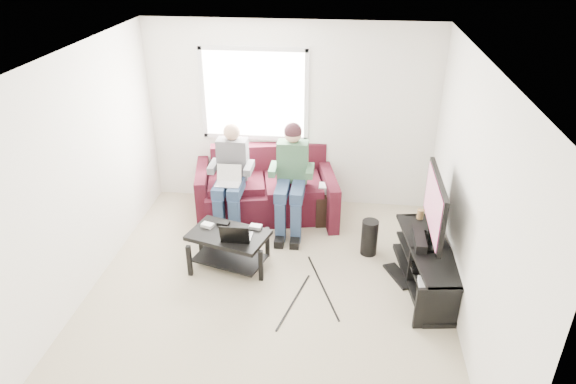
{
  "coord_description": "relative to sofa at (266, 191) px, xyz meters",
  "views": [
    {
      "loc": [
        0.75,
        -4.49,
        3.67
      ],
      "look_at": [
        0.16,
        0.6,
        0.98
      ],
      "focal_mm": 32.0,
      "sensor_mm": 36.0,
      "label": 1
    }
  ],
  "objects": [
    {
      "name": "floor",
      "position": [
        0.3,
        -1.82,
        -0.33
      ],
      "size": [
        4.5,
        4.5,
        0.0
      ],
      "primitive_type": "plane",
      "color": "#BDB093",
      "rests_on": "ground"
    },
    {
      "name": "ceiling",
      "position": [
        0.3,
        -1.82,
        2.27
      ],
      "size": [
        4.5,
        4.5,
        0.0
      ],
      "primitive_type": "plane",
      "rotation": [
        3.14,
        0.0,
        0.0
      ],
      "color": "white",
      "rests_on": "wall_back"
    },
    {
      "name": "wall_back",
      "position": [
        0.3,
        0.43,
        0.97
      ],
      "size": [
        4.5,
        0.0,
        4.5
      ],
      "primitive_type": "plane",
      "rotation": [
        1.57,
        0.0,
        0.0
      ],
      "color": "white",
      "rests_on": "floor"
    },
    {
      "name": "wall_front",
      "position": [
        0.3,
        -4.07,
        0.97
      ],
      "size": [
        4.5,
        0.0,
        4.5
      ],
      "primitive_type": "plane",
      "rotation": [
        -1.57,
        0.0,
        0.0
      ],
      "color": "white",
      "rests_on": "floor"
    },
    {
      "name": "wall_left",
      "position": [
        -1.7,
        -1.82,
        0.97
      ],
      "size": [
        0.0,
        4.5,
        4.5
      ],
      "primitive_type": "plane",
      "rotation": [
        1.57,
        0.0,
        1.57
      ],
      "color": "white",
      "rests_on": "floor"
    },
    {
      "name": "wall_right",
      "position": [
        2.3,
        -1.82,
        0.97
      ],
      "size": [
        0.0,
        4.5,
        4.5
      ],
      "primitive_type": "plane",
      "rotation": [
        1.57,
        0.0,
        -1.57
      ],
      "color": "white",
      "rests_on": "floor"
    },
    {
      "name": "window",
      "position": [
        -0.2,
        0.41,
        1.27
      ],
      "size": [
        1.48,
        0.04,
        1.28
      ],
      "color": "white",
      "rests_on": "wall_back"
    },
    {
      "name": "sofa",
      "position": [
        0.0,
        0.0,
        0.0
      ],
      "size": [
        2.13,
        1.24,
        0.91
      ],
      "color": "#461122",
      "rests_on": "floor"
    },
    {
      "name": "person_left",
      "position": [
        -0.4,
        -0.36,
        0.43
      ],
      "size": [
        0.4,
        0.71,
        1.38
      ],
      "color": "navy",
      "rests_on": "sofa"
    },
    {
      "name": "person_right",
      "position": [
        0.4,
        -0.34,
        0.49
      ],
      "size": [
        0.4,
        0.71,
        1.43
      ],
      "color": "navy",
      "rests_on": "sofa"
    },
    {
      "name": "laptop_silver",
      "position": [
        -0.4,
        -0.53,
        0.42
      ],
      "size": [
        0.39,
        0.35,
        0.24
      ],
      "primitive_type": null,
      "rotation": [
        0.0,
        0.0,
        0.51
      ],
      "color": "silver",
      "rests_on": "person_left"
    },
    {
      "name": "coffee_table",
      "position": [
        -0.23,
        -1.33,
        -0.0
      ],
      "size": [
        1.02,
        0.78,
        0.45
      ],
      "color": "black",
      "rests_on": "floor"
    },
    {
      "name": "laptop_black",
      "position": [
        -0.11,
        -1.41,
        0.24
      ],
      "size": [
        0.38,
        0.29,
        0.24
      ],
      "primitive_type": null,
      "rotation": [
        0.0,
        0.0,
        -0.17
      ],
      "color": "black",
      "rests_on": "coffee_table"
    },
    {
      "name": "controller_a",
      "position": [
        -0.51,
        -1.21,
        0.14
      ],
      "size": [
        0.16,
        0.13,
        0.04
      ],
      "primitive_type": "cube",
      "rotation": [
        0.0,
        0.0,
        -0.32
      ],
      "color": "silver",
      "rests_on": "coffee_table"
    },
    {
      "name": "controller_b",
      "position": [
        -0.33,
        -1.15,
        0.14
      ],
      "size": [
        0.15,
        0.11,
        0.04
      ],
      "primitive_type": "cube",
      "rotation": [
        0.0,
        0.0,
        -0.18
      ],
      "color": "black",
      "rests_on": "coffee_table"
    },
    {
      "name": "controller_c",
      "position": [
        0.07,
        -1.18,
        0.14
      ],
      "size": [
        0.15,
        0.11,
        0.04
      ],
      "primitive_type": "cube",
      "rotation": [
        0.0,
        0.0,
        -0.15
      ],
      "color": "gray",
      "rests_on": "coffee_table"
    },
    {
      "name": "tv_stand",
      "position": [
        2.07,
        -1.43,
        -0.11
      ],
      "size": [
        0.65,
        1.55,
        0.5
      ],
      "color": "black",
      "rests_on": "floor"
    },
    {
      "name": "tv",
      "position": [
        2.07,
        -1.33,
        0.62
      ],
      "size": [
        0.12,
        1.1,
        0.81
      ],
      "color": "black",
      "rests_on": "tv_stand"
    },
    {
      "name": "soundbar",
      "position": [
        1.95,
        -1.33,
        0.21
      ],
      "size": [
        0.12,
        0.5,
        0.1
      ],
      "primitive_type": "cube",
      "color": "black",
      "rests_on": "tv_stand"
    },
    {
      "name": "drink_cup",
      "position": [
        2.02,
        -0.8,
        0.22
      ],
      "size": [
        0.08,
        0.08,
        0.12
      ],
      "primitive_type": "cylinder",
      "color": "#9F7544",
      "rests_on": "tv_stand"
    },
    {
      "name": "console_white",
      "position": [
        2.07,
        -1.83,
        -0.04
      ],
      "size": [
        0.3,
        0.22,
        0.06
      ],
      "primitive_type": "cube",
      "color": "silver",
      "rests_on": "tv_stand"
    },
    {
      "name": "console_grey",
      "position": [
        2.07,
        -1.13,
        -0.03
      ],
      "size": [
        0.34,
        0.26,
        0.08
      ],
      "primitive_type": "cube",
      "color": "gray",
      "rests_on": "tv_stand"
    },
    {
      "name": "console_black",
      "position": [
        2.07,
        -1.48,
        -0.04
      ],
      "size": [
        0.38,
        0.3,
        0.07
      ],
      "primitive_type": "cube",
      "color": "black",
      "rests_on": "tv_stand"
    },
    {
      "name": "subwoofer",
      "position": [
        1.43,
        -0.88,
        -0.1
      ],
      "size": [
        0.2,
        0.2,
        0.46
      ],
      "primitive_type": "cylinder",
      "color": "black",
      "rests_on": "floor"
    },
    {
      "name": "keyboard_floor",
      "position": [
        1.78,
        -1.34,
        -0.32
      ],
      "size": [
        0.35,
        0.51,
        0.03
      ],
      "primitive_type": "cube",
      "rotation": [
        0.0,
        0.0,
        0.43
      ],
      "color": "black",
      "rests_on": "floor"
    },
    {
      "name": "end_table",
      "position": [
        0.87,
        -0.18,
        -0.08
      ],
      "size": [
        0.32,
        0.32,
        0.57
      ],
      "color": "black",
      "rests_on": "floor"
    }
  ]
}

